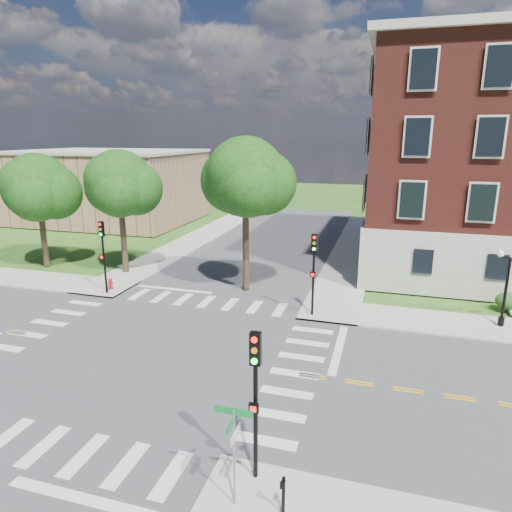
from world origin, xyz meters
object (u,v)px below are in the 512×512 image
(traffic_signal_se, at_px, (255,388))
(traffic_signal_ne, at_px, (314,264))
(twin_lamp_west, at_px, (507,284))
(traffic_signal_nw, at_px, (103,248))
(push_button_post, at_px, (283,494))
(street_sign_pole, at_px, (234,438))
(fire_hydrant, at_px, (111,284))

(traffic_signal_se, relative_size, traffic_signal_ne, 1.00)
(traffic_signal_ne, bearing_deg, twin_lamp_west, 7.75)
(traffic_signal_se, bearing_deg, traffic_signal_nw, 136.98)
(traffic_signal_se, distance_m, traffic_signal_nw, 19.45)
(traffic_signal_nw, height_order, push_button_post, traffic_signal_nw)
(street_sign_pole, bearing_deg, traffic_signal_se, 78.43)
(traffic_signal_se, height_order, traffic_signal_ne, same)
(twin_lamp_west, height_order, push_button_post, twin_lamp_west)
(traffic_signal_nw, xyz_separation_m, fire_hydrant, (-0.17, 0.74, -2.72))
(traffic_signal_ne, relative_size, fire_hydrant, 6.40)
(push_button_post, distance_m, fire_hydrant, 21.71)
(traffic_signal_nw, bearing_deg, twin_lamp_west, 3.57)
(traffic_signal_ne, distance_m, twin_lamp_west, 10.31)
(traffic_signal_nw, xyz_separation_m, twin_lamp_west, (23.88, 1.49, -0.66))
(traffic_signal_se, distance_m, traffic_signal_ne, 13.38)
(traffic_signal_se, distance_m, fire_hydrant, 20.26)
(push_button_post, bearing_deg, street_sign_pole, -178.66)
(street_sign_pole, bearing_deg, twin_lamp_west, 58.16)
(twin_lamp_west, bearing_deg, traffic_signal_ne, -172.25)
(traffic_signal_nw, relative_size, fire_hydrant, 6.40)
(traffic_signal_nw, xyz_separation_m, street_sign_pole, (13.97, -14.46, -0.88))
(traffic_signal_ne, xyz_separation_m, push_button_post, (1.67, -14.53, -2.39))
(street_sign_pole, xyz_separation_m, fire_hydrant, (-14.14, 15.20, -1.84))
(traffic_signal_ne, height_order, street_sign_pole, traffic_signal_ne)
(traffic_signal_se, height_order, push_button_post, traffic_signal_se)
(traffic_signal_ne, height_order, twin_lamp_west, traffic_signal_ne)
(traffic_signal_se, distance_m, street_sign_pole, 1.50)
(traffic_signal_se, height_order, traffic_signal_nw, same)
(street_sign_pole, bearing_deg, fire_hydrant, 132.94)
(traffic_signal_se, relative_size, fire_hydrant, 6.40)
(twin_lamp_west, xyz_separation_m, fire_hydrant, (-24.05, -0.75, -2.06))
(traffic_signal_ne, distance_m, fire_hydrant, 14.13)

